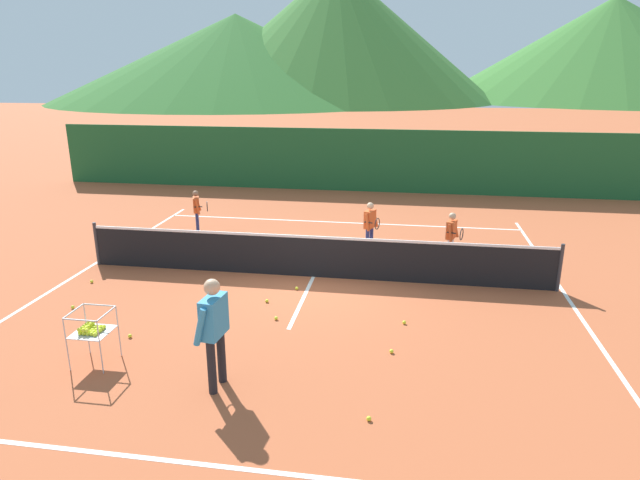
{
  "coord_description": "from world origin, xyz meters",
  "views": [
    {
      "loc": [
        1.98,
        -11.47,
        4.52
      ],
      "look_at": [
        0.2,
        -0.3,
        0.98
      ],
      "focal_mm": 30.71,
      "sensor_mm": 36.0,
      "label": 1
    }
  ],
  "objects_px": {
    "tennis_net": "(313,256)",
    "tennis_ball_1": "(369,419)",
    "instructor": "(214,324)",
    "tennis_ball_7": "(276,318)",
    "tennis_ball_5": "(404,322)",
    "student_0": "(197,207)",
    "student_1": "(370,223)",
    "ball_cart": "(91,330)",
    "tennis_ball_2": "(73,307)",
    "tennis_ball_8": "(392,351)",
    "tennis_ball_4": "(130,336)",
    "tennis_ball_0": "(267,301)",
    "tennis_ball_3": "(92,281)",
    "tennis_ball_6": "(297,288)",
    "student_2": "(452,233)"
  },
  "relations": [
    {
      "from": "tennis_ball_1",
      "to": "tennis_ball_4",
      "type": "bearing_deg",
      "value": 158.3
    },
    {
      "from": "student_0",
      "to": "tennis_ball_8",
      "type": "distance_m",
      "value": 8.53
    },
    {
      "from": "instructor",
      "to": "tennis_ball_1",
      "type": "xyz_separation_m",
      "value": [
        2.29,
        -0.48,
        -1.0
      ]
    },
    {
      "from": "instructor",
      "to": "tennis_ball_1",
      "type": "relative_size",
      "value": 25.22
    },
    {
      "from": "tennis_ball_1",
      "to": "tennis_ball_8",
      "type": "height_order",
      "value": "same"
    },
    {
      "from": "tennis_ball_3",
      "to": "tennis_ball_4",
      "type": "relative_size",
      "value": 1.0
    },
    {
      "from": "tennis_ball_0",
      "to": "tennis_ball_8",
      "type": "bearing_deg",
      "value": -33.36
    },
    {
      "from": "student_2",
      "to": "tennis_ball_3",
      "type": "relative_size",
      "value": 18.43
    },
    {
      "from": "tennis_net",
      "to": "ball_cart",
      "type": "height_order",
      "value": "tennis_net"
    },
    {
      "from": "student_1",
      "to": "tennis_ball_0",
      "type": "xyz_separation_m",
      "value": [
        -1.82,
        -3.56,
        -0.75
      ]
    },
    {
      "from": "tennis_ball_1",
      "to": "tennis_ball_2",
      "type": "relative_size",
      "value": 1.0
    },
    {
      "from": "tennis_ball_5",
      "to": "tennis_ball_7",
      "type": "relative_size",
      "value": 1.0
    },
    {
      "from": "student_0",
      "to": "tennis_ball_1",
      "type": "bearing_deg",
      "value": -55.79
    },
    {
      "from": "tennis_ball_2",
      "to": "tennis_ball_1",
      "type": "bearing_deg",
      "value": -23.98
    },
    {
      "from": "tennis_net",
      "to": "tennis_ball_8",
      "type": "xyz_separation_m",
      "value": [
        1.88,
        -3.26,
        -0.47
      ]
    },
    {
      "from": "tennis_ball_5",
      "to": "student_2",
      "type": "bearing_deg",
      "value": 73.67
    },
    {
      "from": "instructor",
      "to": "tennis_ball_8",
      "type": "xyz_separation_m",
      "value": [
        2.53,
        1.41,
        -1.0
      ]
    },
    {
      "from": "tennis_ball_4",
      "to": "student_2",
      "type": "bearing_deg",
      "value": 40.14
    },
    {
      "from": "tennis_net",
      "to": "instructor",
      "type": "relative_size",
      "value": 6.2
    },
    {
      "from": "tennis_ball_0",
      "to": "tennis_ball_7",
      "type": "distance_m",
      "value": 0.85
    },
    {
      "from": "instructor",
      "to": "tennis_ball_4",
      "type": "distance_m",
      "value": 2.59
    },
    {
      "from": "ball_cart",
      "to": "tennis_ball_2",
      "type": "bearing_deg",
      "value": 130.35
    },
    {
      "from": "student_2",
      "to": "tennis_ball_2",
      "type": "height_order",
      "value": "student_2"
    },
    {
      "from": "student_1",
      "to": "tennis_ball_8",
      "type": "height_order",
      "value": "student_1"
    },
    {
      "from": "tennis_ball_3",
      "to": "tennis_ball_6",
      "type": "distance_m",
      "value": 4.57
    },
    {
      "from": "student_2",
      "to": "tennis_ball_8",
      "type": "relative_size",
      "value": 18.43
    },
    {
      "from": "tennis_ball_8",
      "to": "tennis_ball_4",
      "type": "bearing_deg",
      "value": -177.82
    },
    {
      "from": "student_0",
      "to": "student_1",
      "type": "bearing_deg",
      "value": -11.14
    },
    {
      "from": "tennis_net",
      "to": "student_2",
      "type": "relative_size",
      "value": 8.48
    },
    {
      "from": "tennis_ball_7",
      "to": "tennis_ball_2",
      "type": "bearing_deg",
      "value": -178.0
    },
    {
      "from": "student_0",
      "to": "student_1",
      "type": "height_order",
      "value": "student_1"
    },
    {
      "from": "ball_cart",
      "to": "tennis_ball_6",
      "type": "relative_size",
      "value": 13.22
    },
    {
      "from": "tennis_ball_1",
      "to": "instructor",
      "type": "bearing_deg",
      "value": 168.05
    },
    {
      "from": "tennis_ball_4",
      "to": "tennis_ball_2",
      "type": "bearing_deg",
      "value": 150.61
    },
    {
      "from": "instructor",
      "to": "tennis_ball_7",
      "type": "distance_m",
      "value": 2.57
    },
    {
      "from": "tennis_ball_2",
      "to": "tennis_ball_8",
      "type": "distance_m",
      "value": 6.33
    },
    {
      "from": "tennis_ball_3",
      "to": "tennis_ball_8",
      "type": "height_order",
      "value": "same"
    },
    {
      "from": "instructor",
      "to": "tennis_ball_6",
      "type": "height_order",
      "value": "instructor"
    },
    {
      "from": "tennis_ball_5",
      "to": "tennis_ball_7",
      "type": "distance_m",
      "value": 2.4
    },
    {
      "from": "instructor",
      "to": "ball_cart",
      "type": "height_order",
      "value": "instructor"
    },
    {
      "from": "tennis_net",
      "to": "tennis_ball_3",
      "type": "xyz_separation_m",
      "value": [
        -4.79,
        -1.14,
        -0.47
      ]
    },
    {
      "from": "student_0",
      "to": "tennis_ball_7",
      "type": "distance_m",
      "value": 6.44
    },
    {
      "from": "student_1",
      "to": "ball_cart",
      "type": "bearing_deg",
      "value": -122.0
    },
    {
      "from": "tennis_ball_2",
      "to": "tennis_ball_3",
      "type": "height_order",
      "value": "same"
    },
    {
      "from": "tennis_net",
      "to": "tennis_ball_1",
      "type": "xyz_separation_m",
      "value": [
        1.64,
        -5.15,
        -0.47
      ]
    },
    {
      "from": "tennis_ball_7",
      "to": "ball_cart",
      "type": "bearing_deg",
      "value": -141.38
    },
    {
      "from": "tennis_ball_8",
      "to": "student_1",
      "type": "bearing_deg",
      "value": 98.11
    },
    {
      "from": "tennis_ball_0",
      "to": "tennis_ball_7",
      "type": "height_order",
      "value": "same"
    },
    {
      "from": "ball_cart",
      "to": "tennis_ball_1",
      "type": "height_order",
      "value": "ball_cart"
    },
    {
      "from": "instructor",
      "to": "tennis_ball_3",
      "type": "relative_size",
      "value": 25.22
    }
  ]
}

